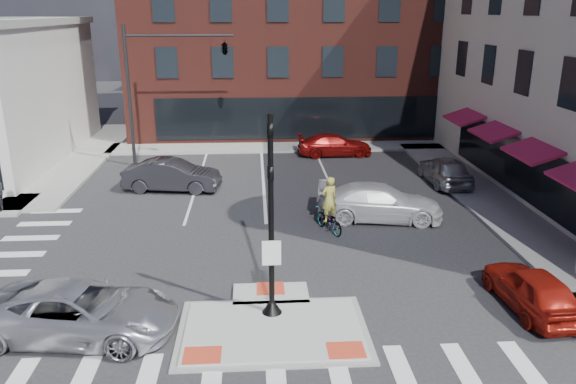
{
  "coord_description": "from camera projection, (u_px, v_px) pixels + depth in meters",
  "views": [
    {
      "loc": [
        -0.42,
        -14.47,
        8.73
      ],
      "look_at": [
        0.83,
        6.23,
        2.0
      ],
      "focal_mm": 35.0,
      "sensor_mm": 36.0,
      "label": 1
    }
  ],
  "objects": [
    {
      "name": "sidewalk_n",
      "position": [
        306.0,
        146.0,
        37.49
      ],
      "size": [
        26.0,
        3.0,
        0.15
      ],
      "primitive_type": "cube",
      "color": "gray",
      "rests_on": "ground"
    },
    {
      "name": "red_sedan",
      "position": [
        532.0,
        289.0,
        17.02
      ],
      "size": [
        1.87,
        4.07,
        1.35
      ],
      "primitive_type": "imported",
      "rotation": [
        0.0,
        0.0,
        3.21
      ],
      "color": "maroon",
      "rests_on": "ground"
    },
    {
      "name": "building_n",
      "position": [
        296.0,
        23.0,
        44.59
      ],
      "size": [
        24.4,
        18.4,
        15.5
      ],
      "color": "#55211A",
      "rests_on": "ground"
    },
    {
      "name": "white_pickup",
      "position": [
        380.0,
        202.0,
        24.35
      ],
      "size": [
        5.64,
        2.95,
        1.56
      ],
      "primitive_type": "imported",
      "rotation": [
        0.0,
        0.0,
        1.43
      ],
      "color": "white",
      "rests_on": "ground"
    },
    {
      "name": "signal_pole",
      "position": [
        271.0,
        243.0,
        16.1
      ],
      "size": [
        0.6,
        0.6,
        5.98
      ],
      "color": "black",
      "rests_on": "refuge_island"
    },
    {
      "name": "building_far_left",
      "position": [
        222.0,
        45.0,
        64.05
      ],
      "size": [
        10.0,
        12.0,
        10.0
      ],
      "primitive_type": "cube",
      "color": "slate",
      "rests_on": "ground"
    },
    {
      "name": "refuge_island",
      "position": [
        273.0,
        326.0,
        16.19
      ],
      "size": [
        5.4,
        4.65,
        0.13
      ],
      "color": "gray",
      "rests_on": "ground"
    },
    {
      "name": "sidewalk_e",
      "position": [
        493.0,
        202.0,
        26.55
      ],
      "size": [
        3.0,
        24.0,
        0.15
      ],
      "primitive_type": "cube",
      "color": "gray",
      "rests_on": "ground"
    },
    {
      "name": "cyclist",
      "position": [
        329.0,
        213.0,
        23.0
      ],
      "size": [
        1.37,
        2.0,
        2.35
      ],
      "rotation": [
        0.0,
        0.0,
        3.56
      ],
      "color": "#3F3F44",
      "rests_on": "ground"
    },
    {
      "name": "bg_car_dark",
      "position": [
        172.0,
        175.0,
        28.31
      ],
      "size": [
        5.0,
        2.31,
        1.59
      ],
      "primitive_type": "imported",
      "rotation": [
        0.0,
        0.0,
        1.44
      ],
      "color": "#29282E",
      "rests_on": "ground"
    },
    {
      "name": "bg_car_silver",
      "position": [
        445.0,
        170.0,
        29.36
      ],
      "size": [
        1.91,
        4.47,
        1.5
      ],
      "primitive_type": "imported",
      "rotation": [
        0.0,
        0.0,
        3.17
      ],
      "color": "#ABAEB2",
      "rests_on": "ground"
    },
    {
      "name": "silver_suv",
      "position": [
        80.0,
        311.0,
        15.58
      ],
      "size": [
        5.74,
        3.23,
        1.51
      ],
      "primitive_type": "imported",
      "rotation": [
        0.0,
        0.0,
        1.43
      ],
      "color": "#B9BAC1",
      "rests_on": "ground"
    },
    {
      "name": "building_far_right",
      "position": [
        332.0,
        35.0,
        66.39
      ],
      "size": [
        12.0,
        12.0,
        12.0
      ],
      "primitive_type": "cube",
      "color": "brown",
      "rests_on": "ground"
    },
    {
      "name": "bg_car_red",
      "position": [
        335.0,
        145.0,
        35.21
      ],
      "size": [
        4.73,
        2.1,
        1.35
      ],
      "primitive_type": "imported",
      "rotation": [
        0.0,
        0.0,
        1.62
      ],
      "color": "maroon",
      "rests_on": "ground"
    },
    {
      "name": "ground",
      "position": [
        273.0,
        323.0,
        16.45
      ],
      "size": [
        120.0,
        120.0,
        0.0
      ],
      "primitive_type": "plane",
      "color": "#28282B",
      "rests_on": "ground"
    },
    {
      "name": "mast_arm_signal",
      "position": [
        199.0,
        57.0,
        31.43
      ],
      "size": [
        6.1,
        2.24,
        8.0
      ],
      "color": "black",
      "rests_on": "ground"
    }
  ]
}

